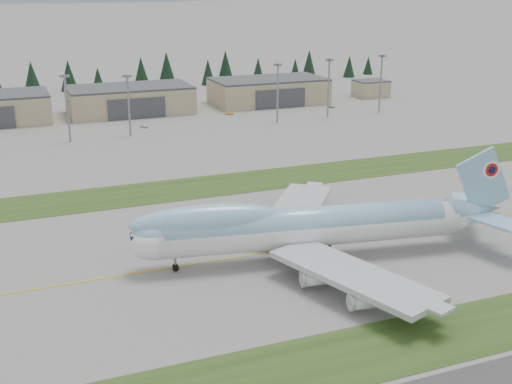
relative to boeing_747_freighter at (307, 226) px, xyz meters
name	(u,v)px	position (x,y,z in m)	size (l,w,h in m)	color
ground	(347,240)	(11.62, 5.35, -6.59)	(7000.00, 7000.00, 0.00)	slate
grass_strip_near	(470,329)	(11.62, -32.65, -6.59)	(400.00, 14.00, 0.08)	#244217
grass_strip_far	(263,180)	(11.62, 50.35, -6.59)	(400.00, 18.00, 0.08)	#244217
taxiway_line_main	(347,240)	(11.62, 5.35, -6.59)	(400.00, 0.40, 0.02)	gold
boeing_747_freighter	(307,226)	(0.00, 0.00, 0.00)	(76.17, 64.65, 19.97)	white
hangar_center	(130,100)	(-3.38, 155.24, -1.20)	(48.00, 26.60, 10.80)	gray
hangar_right	(268,91)	(56.62, 155.24, -1.20)	(48.00, 26.60, 10.80)	gray
control_shed	(371,88)	(106.62, 153.35, -2.79)	(14.00, 12.00, 7.60)	gray
floodlight_masts	(200,86)	(14.38, 116.83, 8.72)	(171.14, 8.86, 22.89)	gray
service_vehicle_a	(144,127)	(-4.23, 126.22, -6.59)	(1.42, 3.53, 1.20)	silver
service_vehicle_b	(230,115)	(32.46, 137.25, -6.59)	(1.21, 3.43, 1.13)	#BA8C2E
service_vehicle_c	(331,108)	(77.17, 136.04, -6.59)	(1.73, 4.27, 1.24)	silver
conifer_belt	(122,74)	(5.07, 218.51, 0.70)	(274.01, 15.49, 16.95)	black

